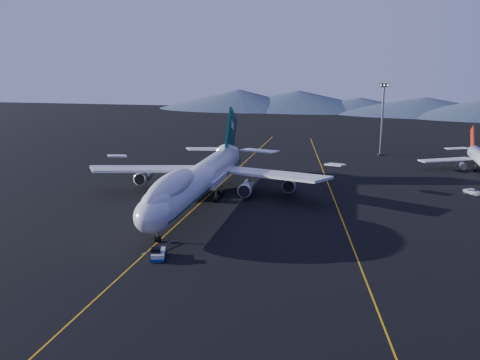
% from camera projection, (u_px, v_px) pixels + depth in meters
% --- Properties ---
extents(ground, '(500.00, 500.00, 0.00)m').
position_uv_depth(ground, '(199.00, 204.00, 121.75)').
color(ground, black).
rests_on(ground, ground).
extents(taxiway_line_main, '(0.25, 220.00, 0.01)m').
position_uv_depth(taxiway_line_main, '(199.00, 204.00, 121.75)').
color(taxiway_line_main, orange).
rests_on(taxiway_line_main, ground).
extents(taxiway_line_side, '(28.08, 198.09, 0.01)m').
position_uv_depth(taxiway_line_side, '(334.00, 200.00, 125.13)').
color(taxiway_line_side, orange).
rests_on(taxiway_line_side, ground).
extents(boeing_747, '(59.62, 72.43, 19.37)m').
position_uv_depth(boeing_747, '(199.00, 179.00, 120.49)').
color(boeing_747, silver).
rests_on(boeing_747, ground).
extents(pushback_tug, '(3.47, 4.88, 1.93)m').
position_uv_depth(pushback_tug, '(158.00, 255.00, 88.41)').
color(pushback_tug, silver).
rests_on(pushback_tug, ground).
extents(service_van, '(4.90, 5.15, 1.36)m').
position_uv_depth(service_van, '(474.00, 192.00, 130.01)').
color(service_van, white).
rests_on(service_van, ground).
extents(floodlight_mast, '(2.99, 2.24, 24.23)m').
position_uv_depth(floodlight_mast, '(382.00, 119.00, 180.94)').
color(floodlight_mast, black).
rests_on(floodlight_mast, ground).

